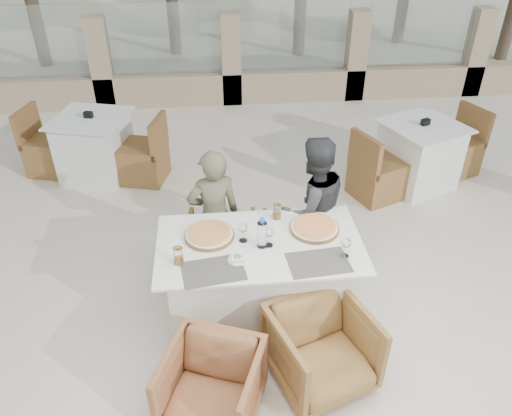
{
  "coord_description": "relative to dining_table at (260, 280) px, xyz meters",
  "views": [
    {
      "loc": [
        -0.37,
        -2.97,
        3.18
      ],
      "look_at": [
        -0.04,
        0.36,
        0.9
      ],
      "focal_mm": 35.0,
      "sensor_mm": 36.0,
      "label": 1
    }
  ],
  "objects": [
    {
      "name": "ground",
      "position": [
        0.04,
        -0.06,
        -0.39
      ],
      "size": [
        80.0,
        80.0,
        0.0
      ],
      "primitive_type": "plane",
      "color": "beige",
      "rests_on": "ground"
    },
    {
      "name": "perimeter_wall_far",
      "position": [
        0.04,
        4.74,
        0.42
      ],
      "size": [
        10.0,
        0.34,
        1.6
      ],
      "primitive_type": null,
      "color": "tan",
      "rests_on": "ground"
    },
    {
      "name": "dining_table",
      "position": [
        0.0,
        0.0,
        0.0
      ],
      "size": [
        1.6,
        0.9,
        0.77
      ],
      "primitive_type": null,
      "color": "white",
      "rests_on": "ground"
    },
    {
      "name": "placemat_near_left",
      "position": [
        -0.37,
        -0.29,
        0.39
      ],
      "size": [
        0.49,
        0.36,
        0.0
      ],
      "primitive_type": "cube",
      "rotation": [
        0.0,
        0.0,
        0.14
      ],
      "color": "#555049",
      "rests_on": "dining_table"
    },
    {
      "name": "placemat_near_right",
      "position": [
        0.41,
        -0.27,
        0.39
      ],
      "size": [
        0.47,
        0.34,
        0.0
      ],
      "primitive_type": "cube",
      "rotation": [
        0.0,
        0.0,
        0.09
      ],
      "color": "#5A554D",
      "rests_on": "dining_table"
    },
    {
      "name": "pizza_left",
      "position": [
        -0.39,
        0.12,
        0.41
      ],
      "size": [
        0.5,
        0.5,
        0.05
      ],
      "primitive_type": "cylinder",
      "rotation": [
        0.0,
        0.0,
        0.35
      ],
      "color": "#CB441B",
      "rests_on": "dining_table"
    },
    {
      "name": "pizza_right",
      "position": [
        0.45,
        0.13,
        0.41
      ],
      "size": [
        0.52,
        0.52,
        0.05
      ],
      "primitive_type": "cylinder",
      "rotation": [
        0.0,
        0.0,
        -0.41
      ],
      "color": "#ED4F20",
      "rests_on": "dining_table"
    },
    {
      "name": "water_bottle",
      "position": [
        0.01,
        -0.03,
        0.52
      ],
      "size": [
        0.08,
        0.08,
        0.26
      ],
      "primitive_type": "cylinder",
      "rotation": [
        0.0,
        0.0,
        0.02
      ],
      "color": "#ABCDE1",
      "rests_on": "dining_table"
    },
    {
      "name": "wine_glass_centre",
      "position": [
        -0.13,
        0.05,
        0.48
      ],
      "size": [
        0.09,
        0.09,
        0.18
      ],
      "primitive_type": null,
      "rotation": [
        0.0,
        0.0,
        0.23
      ],
      "color": "white",
      "rests_on": "dining_table"
    },
    {
      "name": "wine_glass_near",
      "position": [
        0.07,
        -0.03,
        0.48
      ],
      "size": [
        0.1,
        0.1,
        0.18
      ],
      "primitive_type": null,
      "rotation": [
        0.0,
        0.0,
        0.41
      ],
      "color": "silver",
      "rests_on": "dining_table"
    },
    {
      "name": "wine_glass_corner",
      "position": [
        0.62,
        -0.21,
        0.48
      ],
      "size": [
        0.09,
        0.09,
        0.18
      ],
      "primitive_type": null,
      "rotation": [
        0.0,
        0.0,
        0.15
      ],
      "color": "white",
      "rests_on": "dining_table"
    },
    {
      "name": "beer_glass_left",
      "position": [
        -0.62,
        -0.17,
        0.46
      ],
      "size": [
        0.08,
        0.08,
        0.14
      ],
      "primitive_type": "cylinder",
      "rotation": [
        0.0,
        0.0,
        -0.23
      ],
      "color": "orange",
      "rests_on": "dining_table"
    },
    {
      "name": "beer_glass_right",
      "position": [
        0.18,
        0.33,
        0.45
      ],
      "size": [
        0.07,
        0.07,
        0.14
      ],
      "primitive_type": "cylinder",
      "rotation": [
        0.0,
        0.0,
        -0.02
      ],
      "color": "orange",
      "rests_on": "dining_table"
    },
    {
      "name": "olive_dish",
      "position": [
        -0.18,
        -0.18,
        0.41
      ],
      "size": [
        0.14,
        0.14,
        0.04
      ],
      "primitive_type": null,
      "rotation": [
        0.0,
        0.0,
        -0.29
      ],
      "color": "white",
      "rests_on": "dining_table"
    },
    {
      "name": "armchair_far_left",
      "position": [
        -0.3,
        0.55,
        -0.1
      ],
      "size": [
        0.68,
        0.69,
        0.58
      ],
      "primitive_type": "imported",
      "rotation": [
        0.0,
        0.0,
        3.04
      ],
      "color": "brown",
      "rests_on": "ground"
    },
    {
      "name": "armchair_far_right",
      "position": [
        0.45,
        0.64,
        -0.12
      ],
      "size": [
        0.68,
        0.69,
        0.53
      ],
      "primitive_type": "imported",
      "rotation": [
        0.0,
        0.0,
        3.36
      ],
      "color": "olive",
      "rests_on": "ground"
    },
    {
      "name": "armchair_near_left",
      "position": [
        -0.42,
        -0.91,
        -0.1
      ],
      "size": [
        0.81,
        0.82,
        0.58
      ],
      "primitive_type": "imported",
      "rotation": [
        0.0,
        0.0,
        -0.37
      ],
      "color": "#985E37",
      "rests_on": "ground"
    },
    {
      "name": "armchair_near_right",
      "position": [
        0.38,
        -0.68,
        -0.07
      ],
      "size": [
        0.86,
        0.87,
        0.63
      ],
      "primitive_type": "imported",
      "rotation": [
        0.0,
        0.0,
        0.35
      ],
      "color": "olive",
      "rests_on": "ground"
    },
    {
      "name": "diner_left",
      "position": [
        -0.34,
        0.6,
        0.26
      ],
      "size": [
        0.52,
        0.39,
        1.28
      ],
      "primitive_type": "imported",
      "rotation": [
        0.0,
        0.0,
        3.34
      ],
      "color": "#5D5D44",
      "rests_on": "ground"
    },
    {
      "name": "diner_right",
      "position": [
        0.52,
        0.56,
        0.3
      ],
      "size": [
        0.8,
        0.71,
        1.37
      ],
      "primitive_type": "imported",
      "rotation": [
        0.0,
        0.0,
        3.47
      ],
      "color": "#36383B",
      "rests_on": "ground"
    },
    {
      "name": "bg_table_a",
      "position": [
        -1.75,
        2.55,
        0.0
      ],
      "size": [
        1.8,
        1.22,
        0.77
      ],
      "primitive_type": null,
      "rotation": [
        0.0,
        0.0,
        -0.26
      ],
      "color": "silver",
      "rests_on": "ground"
    },
    {
      "name": "bg_table_b",
      "position": [
        2.09,
        1.97,
        0.0
      ],
      "size": [
        1.83,
        1.38,
        0.77
      ],
      "primitive_type": null,
      "rotation": [
        0.0,
        0.0,
        0.39
      ],
      "color": "white",
      "rests_on": "ground"
    }
  ]
}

